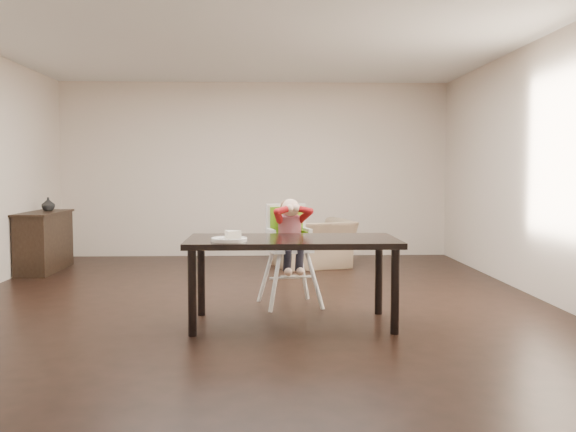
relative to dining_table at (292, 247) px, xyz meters
name	(u,v)px	position (x,y,z in m)	size (l,w,h in m)	color
ground	(251,300)	(-0.38, 1.05, -0.67)	(7.00, 7.00, 0.00)	black
room_walls	(250,119)	(-0.38, 1.05, 1.18)	(6.02, 7.02, 2.71)	beige
dining_table	(292,247)	(0.00, 0.00, 0.00)	(1.80, 0.90, 0.75)	black
high_chair	(289,230)	(0.01, 0.81, 0.07)	(0.52, 0.52, 1.05)	white
plate	(230,238)	(-0.52, -0.22, 0.11)	(0.37, 0.37, 0.09)	white
armchair	(312,235)	(0.42, 3.29, -0.23)	(1.01, 0.66, 0.88)	#9C8263
sideboard	(44,241)	(-3.16, 3.09, -0.27)	(0.44, 1.26, 0.79)	black
vase	(48,204)	(-3.16, 3.28, 0.21)	(0.17, 0.18, 0.17)	#99999E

